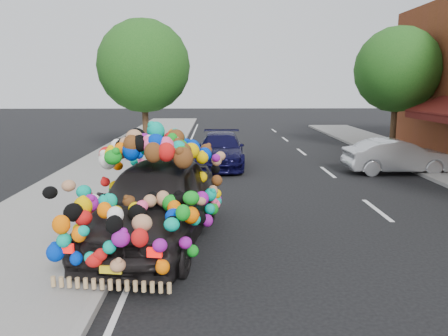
# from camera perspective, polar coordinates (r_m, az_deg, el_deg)

# --- Properties ---
(ground) EXTENTS (100.00, 100.00, 0.00)m
(ground) POSITION_cam_1_polar(r_m,az_deg,el_deg) (11.28, 1.87, -5.63)
(ground) COLOR black
(ground) RESTS_ON ground
(sidewalk) EXTENTS (4.00, 60.00, 0.12)m
(sidewalk) POSITION_cam_1_polar(r_m,az_deg,el_deg) (11.84, -19.49, -5.16)
(sidewalk) COLOR gray
(sidewalk) RESTS_ON ground
(kerb) EXTENTS (0.15, 60.00, 0.13)m
(kerb) POSITION_cam_1_polar(r_m,az_deg,el_deg) (11.38, -10.08, -5.31)
(kerb) COLOR gray
(kerb) RESTS_ON ground
(lane_markings) EXTENTS (6.00, 50.00, 0.01)m
(lane_markings) POSITION_cam_1_polar(r_m,az_deg,el_deg) (12.02, 19.35, -5.19)
(lane_markings) COLOR silver
(lane_markings) RESTS_ON ground
(tree_near_sidewalk) EXTENTS (4.20, 4.20, 6.13)m
(tree_near_sidewalk) POSITION_cam_1_polar(r_m,az_deg,el_deg) (20.57, -10.45, 12.95)
(tree_near_sidewalk) COLOR #332114
(tree_near_sidewalk) RESTS_ON ground
(tree_far_b) EXTENTS (4.00, 4.00, 5.90)m
(tree_far_b) POSITION_cam_1_polar(r_m,az_deg,el_deg) (22.52, 21.71, 11.84)
(tree_far_b) COLOR #332114
(tree_far_b) RESTS_ON ground
(plush_art_car) EXTENTS (3.07, 5.46, 2.34)m
(plush_art_car) POSITION_cam_1_polar(r_m,az_deg,el_deg) (8.93, -8.94, -2.12)
(plush_art_car) COLOR black
(plush_art_car) RESTS_ON ground
(navy_sedan) EXTENTS (1.98, 4.56, 1.31)m
(navy_sedan) POSITION_cam_1_polar(r_m,az_deg,el_deg) (17.35, -0.44, 2.40)
(navy_sedan) COLOR black
(navy_sedan) RESTS_ON ground
(silver_hatchback) EXTENTS (3.83, 1.40, 1.25)m
(silver_hatchback) POSITION_cam_1_polar(r_m,az_deg,el_deg) (17.14, 21.70, 1.43)
(silver_hatchback) COLOR #B7BABF
(silver_hatchback) RESTS_ON ground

